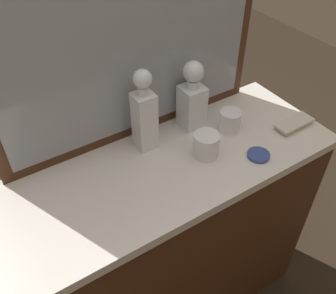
{
  "coord_description": "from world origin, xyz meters",
  "views": [
    {
      "loc": [
        -0.5,
        -0.77,
        1.84
      ],
      "look_at": [
        0.0,
        0.0,
        1.02
      ],
      "focal_mm": 40.0,
      "sensor_mm": 36.0,
      "label": 1
    }
  ],
  "objects_px": {
    "crystal_tumbler_rear": "(206,146)",
    "silver_brush_rear": "(294,124)",
    "crystal_decanter_far_left": "(192,101)",
    "crystal_decanter_rear": "(144,117)",
    "porcelain_dish": "(258,155)",
    "crystal_tumbler_center": "(230,122)"
  },
  "relations": [
    {
      "from": "crystal_decanter_far_left",
      "to": "crystal_decanter_rear",
      "type": "xyz_separation_m",
      "value": [
        -0.21,
        -0.01,
        0.02
      ]
    },
    {
      "from": "crystal_decanter_far_left",
      "to": "crystal_decanter_rear",
      "type": "distance_m",
      "value": 0.21
    },
    {
      "from": "crystal_decanter_far_left",
      "to": "porcelain_dish",
      "type": "distance_m",
      "value": 0.31
    },
    {
      "from": "crystal_tumbler_center",
      "to": "porcelain_dish",
      "type": "height_order",
      "value": "crystal_tumbler_center"
    },
    {
      "from": "crystal_decanter_rear",
      "to": "crystal_tumbler_center",
      "type": "relative_size",
      "value": 3.74
    },
    {
      "from": "silver_brush_rear",
      "to": "crystal_tumbler_rear",
      "type": "bearing_deg",
      "value": 171.1
    },
    {
      "from": "silver_brush_rear",
      "to": "crystal_decanter_rear",
      "type": "bearing_deg",
      "value": 157.89
    },
    {
      "from": "porcelain_dish",
      "to": "crystal_decanter_rear",
      "type": "bearing_deg",
      "value": 138.4
    },
    {
      "from": "crystal_tumbler_center",
      "to": "porcelain_dish",
      "type": "relative_size",
      "value": 1.03
    },
    {
      "from": "crystal_decanter_far_left",
      "to": "crystal_tumbler_rear",
      "type": "height_order",
      "value": "crystal_decanter_far_left"
    },
    {
      "from": "crystal_decanter_far_left",
      "to": "porcelain_dish",
      "type": "relative_size",
      "value": 3.38
    },
    {
      "from": "silver_brush_rear",
      "to": "porcelain_dish",
      "type": "relative_size",
      "value": 1.99
    },
    {
      "from": "crystal_decanter_far_left",
      "to": "porcelain_dish",
      "type": "xyz_separation_m",
      "value": [
        0.09,
        -0.28,
        -0.1
      ]
    },
    {
      "from": "silver_brush_rear",
      "to": "crystal_tumbler_center",
      "type": "bearing_deg",
      "value": 151.07
    },
    {
      "from": "crystal_decanter_far_left",
      "to": "crystal_tumbler_center",
      "type": "bearing_deg",
      "value": -45.5
    },
    {
      "from": "crystal_tumbler_rear",
      "to": "silver_brush_rear",
      "type": "distance_m",
      "value": 0.38
    },
    {
      "from": "crystal_tumbler_rear",
      "to": "silver_brush_rear",
      "type": "height_order",
      "value": "crystal_tumbler_rear"
    },
    {
      "from": "crystal_tumbler_rear",
      "to": "crystal_tumbler_center",
      "type": "bearing_deg",
      "value": 21.43
    },
    {
      "from": "crystal_tumbler_rear",
      "to": "silver_brush_rear",
      "type": "bearing_deg",
      "value": -8.9
    },
    {
      "from": "crystal_tumbler_rear",
      "to": "crystal_tumbler_center",
      "type": "height_order",
      "value": "crystal_tumbler_rear"
    },
    {
      "from": "crystal_decanter_far_left",
      "to": "crystal_tumbler_center",
      "type": "height_order",
      "value": "crystal_decanter_far_left"
    },
    {
      "from": "crystal_tumbler_center",
      "to": "porcelain_dish",
      "type": "distance_m",
      "value": 0.18
    }
  ]
}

